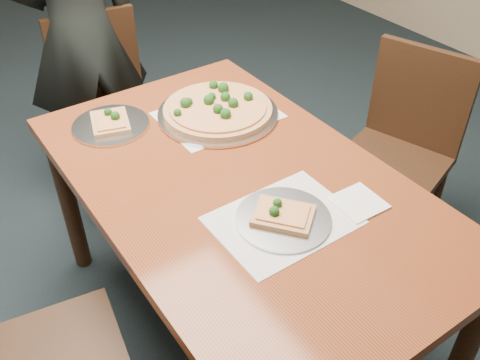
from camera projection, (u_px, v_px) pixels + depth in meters
ground at (169, 275)px, 2.38m from camera, size 8.00×8.00×0.00m
dining_table at (240, 202)px, 1.76m from camera, size 0.90×1.50×0.75m
chair_far at (107, 100)px, 2.57m from camera, size 0.47×0.47×0.91m
chair_right at (402, 144)px, 2.28m from camera, size 0.53×0.53×0.91m
diner at (80, 32)px, 2.44m from camera, size 0.61×0.41×1.65m
placemat_main at (218, 115)px, 2.01m from camera, size 0.42×0.32×0.00m
placemat_near at (283, 220)px, 1.56m from camera, size 0.40×0.30×0.00m
pizza_pan at (218, 110)px, 2.00m from camera, size 0.45×0.45×0.07m
slice_plate_near at (283, 217)px, 1.55m from camera, size 0.28×0.28×0.06m
slice_plate_far at (111, 123)px, 1.95m from camera, size 0.28×0.28×0.06m
napkin at (358, 203)px, 1.61m from camera, size 0.15×0.15×0.01m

